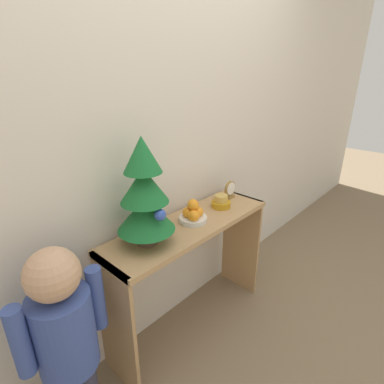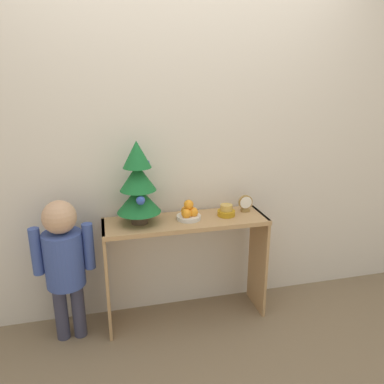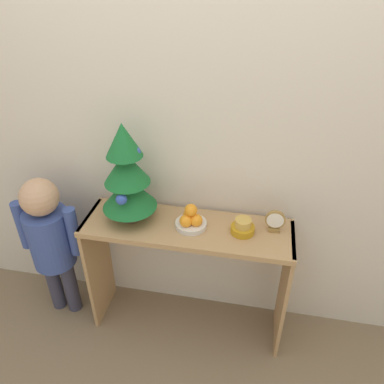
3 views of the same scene
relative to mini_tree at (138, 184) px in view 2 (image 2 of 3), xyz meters
The scene contains 8 objects.
ground_plane 1.09m from the mini_tree, 30.43° to the right, with size 12.00×12.00×0.00m, color #7A664C.
back_wall 0.43m from the mini_tree, 32.79° to the left, with size 7.00×0.05×2.50m, color beige.
console_table 0.55m from the mini_tree, ahead, with size 1.12×0.34×0.76m.
mini_tree is the anchor object (origin of this frame).
fruit_bowl 0.40m from the mini_tree, ahead, with size 0.16×0.16×0.14m.
singing_bowl 0.64m from the mini_tree, ahead, with size 0.12×0.12×0.08m.
desk_clock 0.79m from the mini_tree, ahead, with size 0.10×0.04×0.12m.
child_figure 0.66m from the mini_tree, behind, with size 0.38×0.25×0.97m.
Camera 2 is at (-0.52, -2.14, 1.70)m, focal length 35.00 mm.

